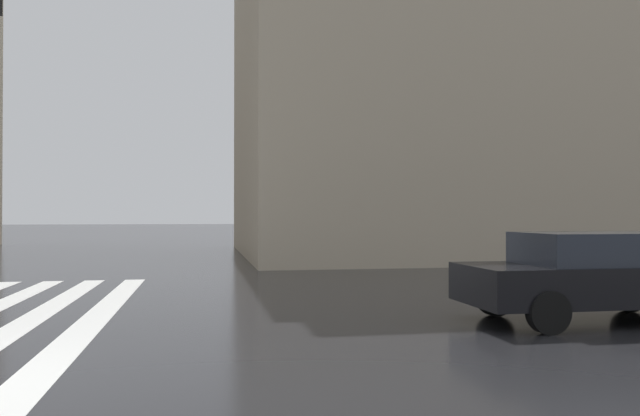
{
  "coord_description": "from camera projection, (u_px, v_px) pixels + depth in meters",
  "views": [
    {
      "loc": [
        -6.48,
        -3.13,
        1.69
      ],
      "look_at": [
        7.28,
        -5.72,
        1.84
      ],
      "focal_mm": 35.39,
      "sensor_mm": 36.0,
      "label": 1
    }
  ],
  "objects": [
    {
      "name": "haussmann_block_corner",
      "position": [
        546.0,
        54.0,
        28.78
      ],
      "size": [
        14.64,
        27.57,
        18.45
      ],
      "color": "tan",
      "rests_on": "ground_plane"
    },
    {
      "name": "car_black",
      "position": [
        595.0,
        274.0,
        9.95
      ],
      "size": [
        1.85,
        4.1,
        1.41
      ],
      "color": "black",
      "rests_on": "ground_plane"
    }
  ]
}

